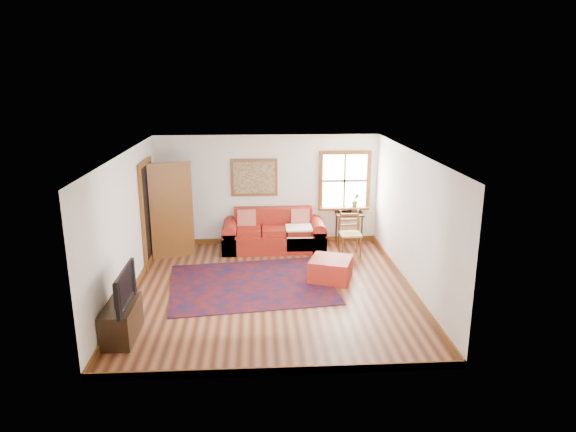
{
  "coord_description": "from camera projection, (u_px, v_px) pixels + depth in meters",
  "views": [
    {
      "loc": [
        -0.23,
        -8.62,
        3.78
      ],
      "look_at": [
        0.33,
        0.6,
        1.23
      ],
      "focal_mm": 32.0,
      "sensor_mm": 36.0,
      "label": 1
    }
  ],
  "objects": [
    {
      "name": "persian_rug",
      "position": [
        251.0,
        284.0,
        9.57
      ],
      "size": [
        3.23,
        2.71,
        0.02
      ],
      "primitive_type": "cube",
      "rotation": [
        0.0,
        0.0,
        0.12
      ],
      "color": "#500E0B",
      "rests_on": "ground"
    },
    {
      "name": "ladder_back_chair",
      "position": [
        350.0,
        232.0,
        11.03
      ],
      "size": [
        0.45,
        0.43,
        0.96
      ],
      "color": "tan",
      "rests_on": "ground"
    },
    {
      "name": "candle_hurricane",
      "position": [
        129.0,
        289.0,
        7.85
      ],
      "size": [
        0.12,
        0.12,
        0.18
      ],
      "color": "silver",
      "rests_on": "media_cabinet"
    },
    {
      "name": "red_leather_sofa",
      "position": [
        274.0,
        236.0,
        11.46
      ],
      "size": [
        2.27,
        0.94,
        0.89
      ],
      "color": "maroon",
      "rests_on": "ground"
    },
    {
      "name": "ground",
      "position": [
        272.0,
        290.0,
        9.31
      ],
      "size": [
        5.5,
        5.5,
        0.0
      ],
      "primitive_type": "plane",
      "color": "#472113",
      "rests_on": "ground"
    },
    {
      "name": "red_ottoman",
      "position": [
        331.0,
        269.0,
        9.74
      ],
      "size": [
        0.94,
        0.94,
        0.42
      ],
      "primitive_type": "cube",
      "rotation": [
        0.0,
        0.0,
        -0.33
      ],
      "color": "maroon",
      "rests_on": "ground"
    },
    {
      "name": "room_envelope",
      "position": [
        271.0,
        202.0,
        8.89
      ],
      "size": [
        5.04,
        5.54,
        2.52
      ],
      "color": "silver",
      "rests_on": "ground"
    },
    {
      "name": "window",
      "position": [
        346.0,
        187.0,
        11.67
      ],
      "size": [
        1.18,
        0.2,
        1.38
      ],
      "color": "white",
      "rests_on": "ground"
    },
    {
      "name": "media_cabinet",
      "position": [
        122.0,
        321.0,
        7.59
      ],
      "size": [
        0.43,
        0.95,
        0.52
      ],
      "primitive_type": "cube",
      "color": "black",
      "rests_on": "ground"
    },
    {
      "name": "television",
      "position": [
        119.0,
        288.0,
        7.39
      ],
      "size": [
        0.13,
        0.99,
        0.57
      ],
      "primitive_type": "imported",
      "rotation": [
        0.0,
        0.0,
        1.57
      ],
      "color": "black",
      "rests_on": "media_cabinet"
    },
    {
      "name": "side_table",
      "position": [
        349.0,
        218.0,
        11.69
      ],
      "size": [
        0.62,
        0.46,
        0.74
      ],
      "color": "black",
      "rests_on": "ground"
    },
    {
      "name": "framed_artwork",
      "position": [
        254.0,
        178.0,
        11.49
      ],
      "size": [
        1.05,
        0.07,
        0.85
      ],
      "color": "brown",
      "rests_on": "ground"
    },
    {
      "name": "doorway",
      "position": [
        162.0,
        210.0,
        10.62
      ],
      "size": [
        0.89,
        1.08,
        2.14
      ],
      "color": "black",
      "rests_on": "ground"
    }
  ]
}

